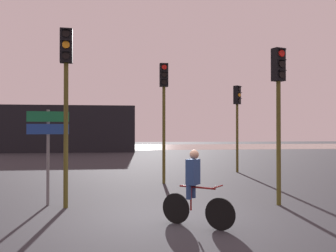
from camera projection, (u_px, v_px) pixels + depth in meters
name	position (u px, v px, depth m)	size (l,w,h in m)	color
ground_plane	(174.00, 219.00, 8.56)	(120.00, 120.00, 0.00)	#28282D
water_strip	(130.00, 147.00, 47.23)	(80.00, 16.00, 0.01)	#9E937F
distant_building	(62.00, 129.00, 36.48)	(13.96, 4.00, 4.43)	black
traffic_light_far_right	(237.00, 112.00, 18.31)	(0.41, 0.42, 4.23)	#4C4719
traffic_light_center	(164.00, 100.00, 14.42)	(0.32, 0.34, 4.63)	#4C4719
traffic_light_near_right	(279.00, 96.00, 10.22)	(0.38, 0.40, 4.28)	#4C4719
traffic_light_near_left	(66.00, 84.00, 9.85)	(0.34, 0.36, 4.72)	#4C4719
direction_sign_post	(48.00, 139.00, 10.15)	(1.09, 0.19, 2.60)	slate
cyclist	(194.00, 188.00, 7.91)	(1.34, 1.12, 1.62)	black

